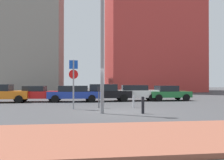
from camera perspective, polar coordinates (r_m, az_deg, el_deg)
ground_plane at (r=14.62m, az=1.43°, el=-7.36°), size 120.00×120.00×0.00m
sidewalk_brick at (r=8.00m, az=9.25°, el=-12.65°), size 40.00×4.45×0.14m
parked_car_orange at (r=23.14m, az=-23.71°, el=-2.81°), size 4.15×2.08×1.55m
parked_car_red at (r=22.79m, az=-16.95°, el=-3.02°), size 4.39×2.16×1.40m
parked_car_blue at (r=22.16m, az=-8.74°, el=-3.01°), size 4.63×2.21×1.42m
parked_car_black at (r=22.48m, az=-1.61°, el=-2.86°), size 4.56×1.98×1.55m
parked_car_white at (r=23.16m, az=5.34°, el=-2.86°), size 4.31×2.23×1.46m
parked_car_green at (r=23.88m, az=12.81°, el=-2.90°), size 3.99×2.18×1.40m
parking_sign_post at (r=16.09m, az=-8.89°, el=0.44°), size 0.60×0.12×3.18m
parking_meter at (r=16.59m, az=-3.05°, el=-3.31°), size 0.18×0.14×1.43m
street_lamp at (r=13.92m, az=-2.29°, el=9.38°), size 0.70×0.36×7.03m
traffic_bollard_near at (r=13.84m, az=7.14°, el=-5.80°), size 0.16×0.16×0.94m
traffic_bollard_mid at (r=17.04m, az=4.98°, el=-4.89°), size 0.12×0.12×0.87m
building_colorful_midrise at (r=49.40m, az=8.81°, el=14.62°), size 16.18×13.94×29.16m
building_under_construction at (r=46.41m, az=-17.90°, el=10.28°), size 10.14×12.83×20.74m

